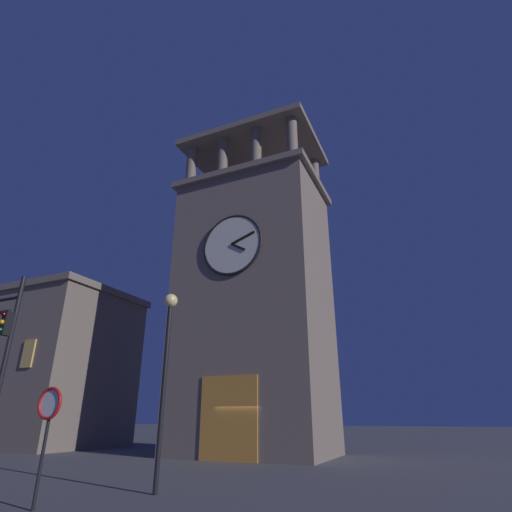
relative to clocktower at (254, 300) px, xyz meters
The scene contains 5 objects.
ground_plane 9.08m from the clocktower, 103.45° to the left, with size 200.00×200.00×0.00m, color #4C4C51.
clocktower is the anchor object (origin of this frame).
adjacent_wing_building 21.84m from the clocktower, ahead, with size 19.54×8.74×11.18m.
street_lamp 13.06m from the clocktower, 101.41° to the left, with size 0.44×0.44×5.73m.
no_horn_sign 16.26m from the clocktower, 94.50° to the left, with size 0.78×0.14×2.69m.
Camera 1 is at (-9.63, 20.24, 1.96)m, focal length 28.28 mm.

